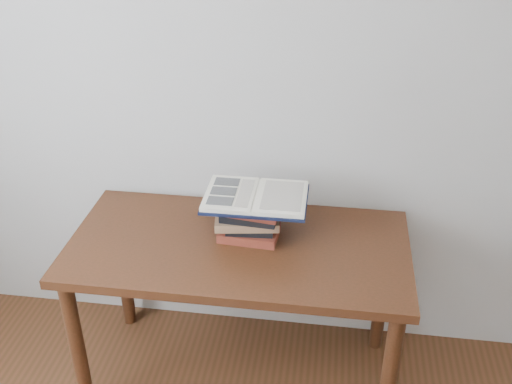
# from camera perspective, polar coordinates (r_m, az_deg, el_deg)

# --- Properties ---
(desk) EXTENTS (1.32, 0.66, 0.71)m
(desk) POSITION_cam_1_polar(r_m,az_deg,el_deg) (2.39, -1.66, -6.86)
(desk) COLOR #431F10
(desk) RESTS_ON ground
(book_stack) EXTENTS (0.28, 0.21, 0.15)m
(book_stack) POSITION_cam_1_polar(r_m,az_deg,el_deg) (2.34, -0.61, -2.61)
(book_stack) COLOR maroon
(book_stack) RESTS_ON desk
(open_book) EXTENTS (0.40, 0.28, 0.03)m
(open_book) POSITION_cam_1_polar(r_m,az_deg,el_deg) (2.31, -0.00, -0.48)
(open_book) COLOR black
(open_book) RESTS_ON book_stack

